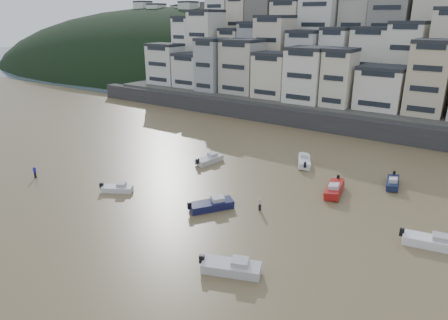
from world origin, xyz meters
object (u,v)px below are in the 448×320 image
Objects in this scene: boat_a at (231,266)px; boat_d at (431,240)px; boat_i at (393,182)px; boat_h at (304,160)px; person_blue at (35,172)px; boat_j at (117,188)px; boat_e at (335,188)px; person_pink at (260,203)px; boat_c at (211,203)px; boat_f at (209,158)px.

boat_a is 20.27m from boat_d.
boat_d reaches higher than boat_i.
person_blue is at bearing 106.51° from boat_h.
boat_h is 1.32× the size of boat_j.
boat_j is 0.72× the size of boat_e.
boat_d is 50.51m from person_blue.
person_pink is (-4.05, 12.12, 0.09)m from boat_a.
boat_h is at bearing 25.44° from boat_j.
boat_a is at bearing -102.15° from boat_c.
person_blue is at bearing 154.27° from boat_a.
boat_a reaches higher than boat_f.
person_blue is (-49.05, -12.04, 0.09)m from boat_d.
boat_i is 25.09m from boat_c.
boat_c reaches higher than boat_j.
person_blue is (-29.21, -26.41, 0.08)m from boat_h.
boat_f is at bearing 71.03° from boat_c.
boat_f is 3.06× the size of person_pink.
boat_h is (-6.05, 29.23, 0.00)m from boat_a.
boat_e is (1.48, 21.68, 0.04)m from boat_a.
boat_h is 17.23m from person_pink.
boat_h is at bearing -51.06° from boat_f.
boat_i is at bearing 31.10° from person_blue.
boat_e is (7.53, -7.55, 0.04)m from boat_h.
boat_f is 17.41m from person_pink.
person_blue is 32.57m from person_pink.
boat_j is at bearing -62.76° from boat_i.
boat_d is 18.05m from person_pink.
boat_f is at bearing 95.39° from boat_h.
person_blue is (-42.38, -25.57, 0.18)m from boat_i.
boat_e is (23.40, 15.56, 0.23)m from boat_j.
boat_j is (-21.92, 6.12, -0.19)m from boat_a.
boat_j is 13.75m from person_blue.
boat_i is (29.04, 22.27, 0.09)m from boat_j.
boat_a is 3.30× the size of person_pink.
boat_e is at bearing 27.17° from person_blue.
boat_j is 36.76m from boat_d.
person_blue reaches higher than boat_i.
boat_d is (13.79, 14.86, -0.01)m from boat_a.
boat_j is 2.51× the size of person_blue.
boat_i is 0.95× the size of boat_f.
person_pink is at bearing -11.53° from boat_j.
boat_c is (-8.83, 9.03, -0.00)m from boat_a.
boat_a is 3.30× the size of person_blue.
boat_a is 1.14× the size of boat_i.
boat_h is 1.08× the size of boat_f.
boat_c is at bearing -17.57° from boat_j.
boat_f is at bearing 47.82° from boat_j.
boat_j is 15.94m from boat_f.
boat_c is at bearing -147.10° from person_pink.
boat_h is 10.67m from boat_e.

